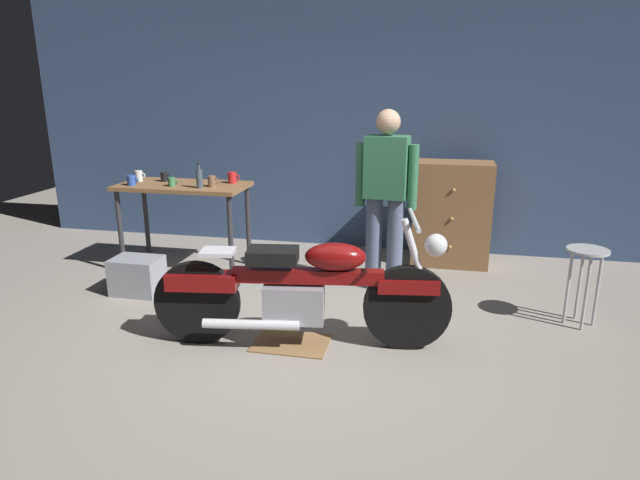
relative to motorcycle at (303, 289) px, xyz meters
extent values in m
plane|color=gray|center=(0.01, -0.10, -0.45)|extent=(12.00, 12.00, 0.00)
cube|color=#384C70|center=(0.01, 2.70, 1.10)|extent=(8.00, 0.12, 3.10)
cube|color=brown|center=(-1.60, 1.46, 0.43)|extent=(1.30, 0.64, 0.04)
cylinder|color=#2D2D33|center=(-2.19, 1.20, -0.02)|extent=(0.05, 0.05, 0.86)
cylinder|color=#2D2D33|center=(-1.01, 1.20, -0.02)|extent=(0.05, 0.05, 0.86)
cylinder|color=#2D2D33|center=(-2.19, 1.72, -0.02)|extent=(0.05, 0.05, 0.86)
cylinder|color=#2D2D33|center=(-1.01, 1.72, -0.02)|extent=(0.05, 0.05, 0.86)
cylinder|color=black|center=(0.75, 0.11, -0.13)|extent=(0.64, 0.16, 0.64)
cylinder|color=black|center=(-0.78, -0.11, -0.13)|extent=(0.64, 0.16, 0.64)
cube|color=maroon|center=(0.75, 0.11, 0.05)|extent=(0.46, 0.20, 0.10)
cube|color=maroon|center=(-0.73, -0.10, 0.05)|extent=(0.54, 0.25, 0.12)
cube|color=gray|center=(-0.07, -0.01, -0.11)|extent=(0.47, 0.30, 0.28)
cube|color=maroon|center=(0.03, 0.01, 0.10)|extent=(1.10, 0.26, 0.10)
ellipsoid|color=maroon|center=(0.23, 0.04, 0.25)|extent=(0.47, 0.28, 0.20)
cube|color=black|center=(-0.22, -0.03, 0.25)|extent=(0.39, 0.29, 0.10)
cube|color=silver|center=(-0.61, -0.09, 0.27)|extent=(0.27, 0.23, 0.03)
cylinder|color=silver|center=(0.81, 0.12, 0.20)|extent=(0.27, 0.09, 0.68)
cylinder|color=silver|center=(0.77, 0.12, 0.53)|extent=(0.12, 0.60, 0.03)
sphere|color=silver|center=(0.93, 0.14, 0.35)|extent=(0.16, 0.16, 0.16)
cylinder|color=silver|center=(-0.34, -0.19, -0.23)|extent=(0.70, 0.17, 0.07)
cylinder|color=slate|center=(0.56, 1.29, -0.01)|extent=(0.15, 0.15, 0.88)
cylinder|color=slate|center=(0.36, 1.32, -0.01)|extent=(0.15, 0.15, 0.88)
cube|color=#33724C|center=(0.46, 1.30, 0.71)|extent=(0.40, 0.27, 0.56)
cylinder|color=#33724C|center=(0.70, 1.27, 0.63)|extent=(0.09, 0.09, 0.58)
cylinder|color=#33724C|center=(0.22, 1.33, 0.63)|extent=(0.09, 0.09, 0.58)
sphere|color=tan|center=(0.46, 1.30, 1.11)|extent=(0.22, 0.22, 0.22)
cylinder|color=#B2B2B7|center=(2.10, 0.82, 0.18)|extent=(0.32, 0.32, 0.02)
cylinder|color=#B2B2B7|center=(2.21, 0.82, -0.14)|extent=(0.02, 0.02, 0.62)
cylinder|color=#B2B2B7|center=(2.10, 0.93, -0.14)|extent=(0.02, 0.02, 0.62)
cylinder|color=#B2B2B7|center=(1.99, 0.82, -0.14)|extent=(0.02, 0.02, 0.62)
cylinder|color=#B2B2B7|center=(2.10, 0.71, -0.14)|extent=(0.02, 0.02, 0.62)
cube|color=brown|center=(1.08, 2.20, 0.10)|extent=(0.80, 0.44, 1.10)
sphere|color=tan|center=(1.08, 1.97, 0.40)|extent=(0.04, 0.04, 0.04)
sphere|color=tan|center=(1.08, 1.97, 0.10)|extent=(0.04, 0.04, 0.04)
sphere|color=tan|center=(1.08, 1.97, -0.20)|extent=(0.04, 0.04, 0.04)
cube|color=olive|center=(-0.09, 0.00, -0.44)|extent=(0.56, 0.40, 0.01)
cube|color=gray|center=(-1.75, 0.71, -0.28)|extent=(0.44, 0.32, 0.34)
cylinder|color=black|center=(-1.86, 1.56, 0.50)|extent=(0.07, 0.07, 0.09)
torus|color=black|center=(-1.82, 1.56, 0.50)|extent=(0.05, 0.01, 0.05)
cylinder|color=brown|center=(-1.25, 1.38, 0.50)|extent=(0.08, 0.08, 0.11)
torus|color=brown|center=(-1.21, 1.38, 0.51)|extent=(0.06, 0.01, 0.06)
cylinder|color=#3D7F4C|center=(-1.66, 1.33, 0.49)|extent=(0.07, 0.07, 0.09)
torus|color=#3D7F4C|center=(-1.61, 1.33, 0.50)|extent=(0.05, 0.01, 0.05)
cylinder|color=white|center=(-2.12, 1.53, 0.51)|extent=(0.08, 0.08, 0.11)
torus|color=white|center=(-2.08, 1.53, 0.51)|extent=(0.06, 0.01, 0.06)
cylinder|color=red|center=(-1.13, 1.61, 0.51)|extent=(0.09, 0.09, 0.11)
torus|color=red|center=(-1.08, 1.61, 0.51)|extent=(0.06, 0.01, 0.06)
cylinder|color=#2D51AD|center=(-2.07, 1.29, 0.50)|extent=(0.09, 0.09, 0.10)
torus|color=#2D51AD|center=(-2.02, 1.29, 0.51)|extent=(0.06, 0.01, 0.06)
cylinder|color=#3F4C59|center=(-1.35, 1.30, 0.54)|extent=(0.06, 0.06, 0.18)
cylinder|color=#3F4C59|center=(-1.35, 1.30, 0.66)|extent=(0.03, 0.03, 0.05)
cylinder|color=black|center=(-1.35, 1.30, 0.69)|extent=(0.03, 0.03, 0.01)
camera|label=1|loc=(0.90, -3.65, 1.46)|focal=30.97mm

